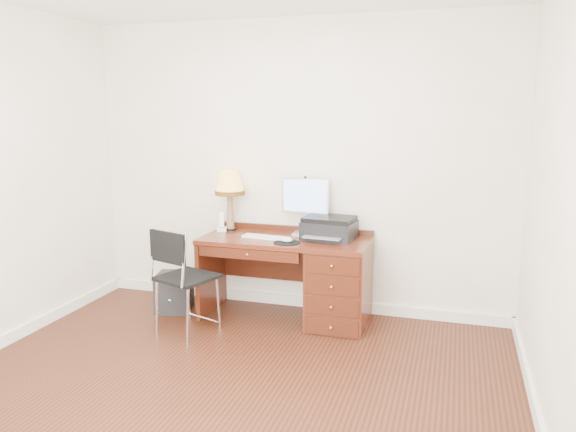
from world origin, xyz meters
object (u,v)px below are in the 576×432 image
(desk, at_px, (320,277))
(phone, at_px, (222,226))
(monitor, at_px, (305,199))
(equipment_box, at_px, (174,292))
(chair, at_px, (183,271))
(printer, at_px, (329,228))
(leg_lamp, at_px, (230,186))

(desk, height_order, phone, phone)
(monitor, relative_size, phone, 2.83)
(equipment_box, bearing_deg, phone, 16.51)
(desk, height_order, equipment_box, desk)
(phone, height_order, chair, phone)
(desk, xyz_separation_m, monitor, (-0.21, 0.23, 0.66))
(desk, distance_m, equipment_box, 1.41)
(printer, height_order, phone, printer)
(monitor, height_order, printer, monitor)
(monitor, xyz_separation_m, phone, (-0.78, -0.13, -0.27))
(chair, relative_size, equipment_box, 2.53)
(printer, xyz_separation_m, equipment_box, (-1.45, -0.22, -0.67))
(leg_lamp, distance_m, chair, 1.01)
(monitor, xyz_separation_m, leg_lamp, (-0.72, -0.06, 0.10))
(desk, xyz_separation_m, phone, (-0.98, 0.10, 0.39))
(monitor, height_order, leg_lamp, leg_lamp)
(monitor, relative_size, printer, 1.07)
(phone, xyz_separation_m, equipment_box, (-0.41, -0.23, -0.62))
(monitor, xyz_separation_m, chair, (-0.82, -0.85, -0.52))
(desk, relative_size, monitor, 2.92)
(monitor, bearing_deg, equipment_box, -159.03)
(phone, distance_m, equipment_box, 0.78)
(leg_lamp, bearing_deg, equipment_box, -148.07)
(equipment_box, bearing_deg, desk, -7.74)
(chair, bearing_deg, leg_lamp, 100.97)
(leg_lamp, distance_m, phone, 0.38)
(phone, height_order, equipment_box, phone)
(monitor, distance_m, chair, 1.29)
(printer, height_order, equipment_box, printer)
(printer, relative_size, equipment_box, 1.32)
(monitor, height_order, chair, monitor)
(leg_lamp, height_order, equipment_box, leg_lamp)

